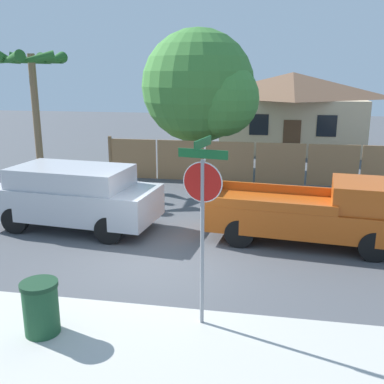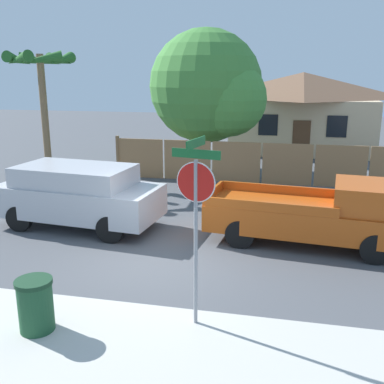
% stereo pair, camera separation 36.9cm
% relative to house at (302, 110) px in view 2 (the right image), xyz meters
% --- Properties ---
extents(ground_plane, '(80.00, 80.00, 0.00)m').
position_rel_house_xyz_m(ground_plane, '(-3.56, -17.29, -2.28)').
color(ground_plane, '#4C4F54').
extents(sidewalk_strip, '(36.00, 3.20, 0.01)m').
position_rel_house_xyz_m(sidewalk_strip, '(-3.56, -20.89, -2.28)').
color(sidewalk_strip, beige).
rests_on(sidewalk_strip, ground).
extents(wooden_fence, '(14.52, 0.12, 1.77)m').
position_rel_house_xyz_m(wooden_fence, '(-0.64, -8.76, -1.45)').
color(wooden_fence, '#997047').
rests_on(wooden_fence, ground).
extents(house, '(8.32, 6.04, 4.42)m').
position_rel_house_xyz_m(house, '(0.00, 0.00, 0.00)').
color(house, beige).
rests_on(house, ground).
extents(oak_tree, '(5.20, 4.96, 6.29)m').
position_rel_house_xyz_m(oak_tree, '(-4.09, -7.01, 1.42)').
color(oak_tree, brown).
rests_on(oak_tree, ground).
extents(palm_tree, '(2.57, 2.77, 5.20)m').
position_rel_house_xyz_m(palm_tree, '(-10.21, -10.43, 2.17)').
color(palm_tree, brown).
rests_on(palm_tree, ground).
extents(red_suv, '(4.85, 2.49, 1.81)m').
position_rel_house_xyz_m(red_suv, '(-6.51, -15.26, -1.30)').
color(red_suv, '#B7B7BC').
rests_on(red_suv, ground).
extents(orange_pickup, '(5.44, 2.46, 1.74)m').
position_rel_house_xyz_m(orange_pickup, '(0.26, -15.29, -1.44)').
color(orange_pickup, '#B74C14').
rests_on(orange_pickup, ground).
extents(stop_sign, '(0.85, 0.77, 3.36)m').
position_rel_house_xyz_m(stop_sign, '(-2.10, -19.72, -0.01)').
color(stop_sign, gray).
rests_on(stop_sign, ground).
extents(trash_bin, '(0.64, 0.64, 0.96)m').
position_rel_house_xyz_m(trash_bin, '(-4.78, -20.55, -1.80)').
color(trash_bin, '#1E4C2D').
rests_on(trash_bin, ground).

